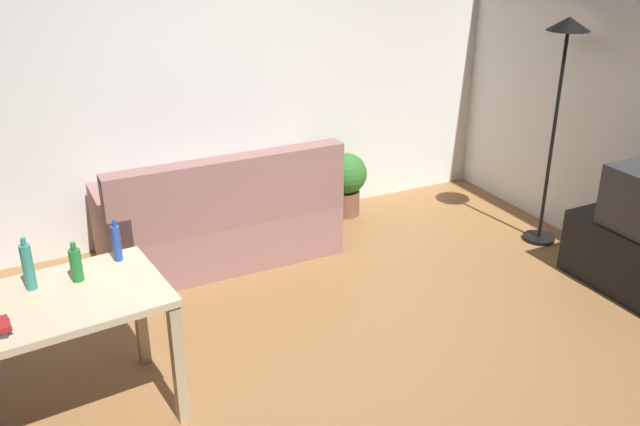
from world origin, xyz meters
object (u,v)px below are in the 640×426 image
object	(u,v)px
torchiere_lamp	(562,71)
desk	(45,320)
potted_plant	(346,180)
bottle_tall	(28,266)
bottle_blue	(117,243)
couch	(220,222)
bottle_green	(76,264)

from	to	relation	value
torchiere_lamp	desk	distance (m)	3.99
potted_plant	bottle_tall	distance (m)	3.21
desk	potted_plant	xyz separation A→B (m)	(2.68, 1.78, -0.32)
bottle_blue	bottle_tall	bearing A→B (deg)	-165.35
couch	bottle_tall	world-z (taller)	bottle_tall
bottle_tall	couch	bearing A→B (deg)	42.52
desk	couch	bearing A→B (deg)	40.74
couch	bottle_tall	size ratio (longest dim) A/B	6.23
torchiere_lamp	bottle_blue	xyz separation A→B (m)	(-3.44, -0.32, -0.55)
desk	bottle_tall	distance (m)	0.29
potted_plant	bottle_tall	size ratio (longest dim) A/B	1.99
potted_plant	bottle_green	bearing A→B (deg)	-146.62
bottle_tall	bottle_green	size ratio (longest dim) A/B	1.32
couch	torchiere_lamp	xyz separation A→B (m)	(2.47, -0.87, 1.11)
torchiere_lamp	bottle_blue	world-z (taller)	torchiere_lamp
couch	torchiere_lamp	distance (m)	2.85
couch	bottle_blue	size ratio (longest dim) A/B	7.32
bottle_green	bottle_tall	bearing A→B (deg)	175.99
torchiere_lamp	couch	bearing A→B (deg)	160.69
couch	bottle_tall	xyz separation A→B (m)	(-1.43, -1.31, 0.58)
potted_plant	bottle_blue	world-z (taller)	bottle_blue
couch	desk	bearing A→B (deg)	46.28
bottle_green	bottle_blue	bearing A→B (deg)	30.03
couch	bottle_blue	distance (m)	1.63
bottle_tall	bottle_green	xyz separation A→B (m)	(0.23, -0.02, -0.03)
torchiere_lamp	bottle_green	bearing A→B (deg)	-172.90
desk	bottle_tall	bearing A→B (deg)	93.86
torchiere_lamp	potted_plant	bearing A→B (deg)	135.29
desk	bottle_green	world-z (taller)	bottle_green
bottle_green	desk	bearing A→B (deg)	-144.78
potted_plant	bottle_tall	world-z (taller)	bottle_tall
couch	bottle_green	world-z (taller)	bottle_green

